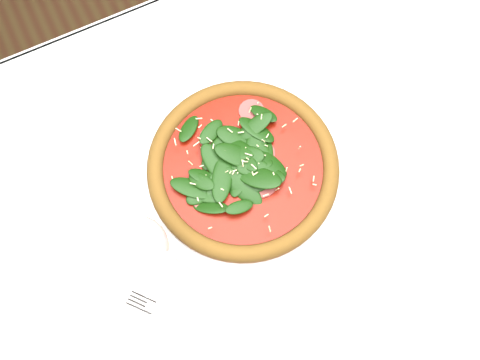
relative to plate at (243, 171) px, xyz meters
name	(u,v)px	position (x,y,z in m)	size (l,w,h in m)	color
ground	(255,273)	(0.02, -0.05, -0.76)	(6.00, 6.00, 0.00)	brown
dining_table	(266,210)	(0.02, -0.05, -0.11)	(1.21, 0.81, 0.75)	white
plate	(243,171)	(0.00, 0.00, 0.00)	(0.34, 0.34, 0.01)	silver
pizza	(243,166)	(0.00, 0.00, 0.02)	(0.35, 0.35, 0.04)	#955624
wine_glass	(138,248)	(-0.18, -0.07, 0.12)	(0.08, 0.08, 0.19)	silver
napkin	(180,321)	(-0.18, -0.16, 0.00)	(0.13, 0.06, 0.01)	white
fork	(164,313)	(-0.19, -0.14, 0.00)	(0.10, 0.11, 0.00)	silver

